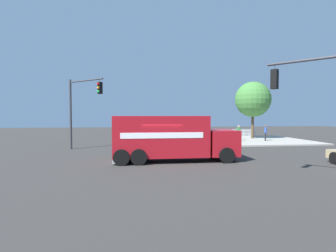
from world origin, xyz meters
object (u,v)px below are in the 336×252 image
(pedestrian_near_corner, at_px, (265,132))
(shade_tree_near, at_px, (253,99))
(delivery_truck, at_px, (171,138))
(pedestrian_crossing, at_px, (239,132))
(traffic_light_primary, at_px, (329,98))
(traffic_light_secondary, at_px, (80,103))

(pedestrian_near_corner, xyz_separation_m, shade_tree_near, (0.13, -3.05, 3.82))
(shade_tree_near, bearing_deg, delivery_truck, 48.83)
(pedestrian_crossing, bearing_deg, pedestrian_near_corner, 170.57)
(traffic_light_primary, height_order, traffic_light_secondary, traffic_light_secondary)
(traffic_light_secondary, distance_m, pedestrian_crossing, 17.56)
(delivery_truck, relative_size, pedestrian_crossing, 4.72)
(traffic_light_secondary, xyz_separation_m, pedestrian_crossing, (-16.54, -5.12, -2.96))
(shade_tree_near, bearing_deg, traffic_light_primary, 72.92)
(traffic_light_primary, relative_size, traffic_light_secondary, 0.93)
(traffic_light_secondary, bearing_deg, pedestrian_crossing, -162.81)
(traffic_light_primary, bearing_deg, shade_tree_near, -107.08)
(pedestrian_crossing, bearing_deg, shade_tree_near, -138.11)
(traffic_light_secondary, bearing_deg, traffic_light_primary, 133.49)
(pedestrian_crossing, distance_m, shade_tree_near, 5.43)
(pedestrian_crossing, bearing_deg, traffic_light_primary, 78.86)
(traffic_light_primary, distance_m, traffic_light_secondary, 18.69)
(delivery_truck, bearing_deg, traffic_light_primary, 129.67)
(pedestrian_near_corner, bearing_deg, pedestrian_crossing, -9.43)
(delivery_truck, relative_size, shade_tree_near, 1.16)
(traffic_light_secondary, height_order, pedestrian_crossing, traffic_light_secondary)
(traffic_light_primary, relative_size, pedestrian_near_corner, 3.25)
(traffic_light_primary, height_order, pedestrian_near_corner, traffic_light_primary)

